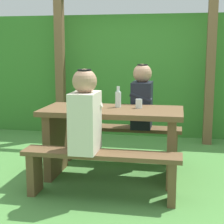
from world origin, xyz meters
name	(u,v)px	position (x,y,z in m)	size (l,w,h in m)	color
ground_plane	(112,177)	(0.00, 0.00, 0.00)	(12.00, 12.00, 0.00)	#4D8A3F
hedge_backdrop	(138,74)	(0.00, 2.24, 0.90)	(6.40, 0.87, 1.80)	#3A7E2D
pergola_post_left	(60,70)	(-1.06, 1.53, 1.00)	(0.12, 0.12, 1.99)	brown
pergola_post_right	(210,72)	(1.06, 1.53, 1.00)	(0.12, 0.12, 1.99)	brown
picnic_table	(112,131)	(0.00, 0.00, 0.49)	(1.40, 0.64, 0.72)	brown
bench_near	(101,165)	(0.00, -0.52, 0.30)	(1.40, 0.24, 0.42)	brown
bench_far	(120,136)	(0.00, 0.52, 0.30)	(1.40, 0.24, 0.42)	brown
person_white_shirt	(85,114)	(-0.14, -0.52, 0.75)	(0.25, 0.35, 0.72)	silver
person_black_coat	(142,99)	(0.25, 0.52, 0.75)	(0.25, 0.35, 0.72)	black
drinking_glass	(139,104)	(0.26, 0.09, 0.76)	(0.07, 0.07, 0.09)	silver
bottle_left	(118,99)	(0.04, 0.10, 0.81)	(0.06, 0.06, 0.21)	silver
cell_phone	(80,107)	(-0.33, 0.00, 0.72)	(0.07, 0.14, 0.01)	silver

